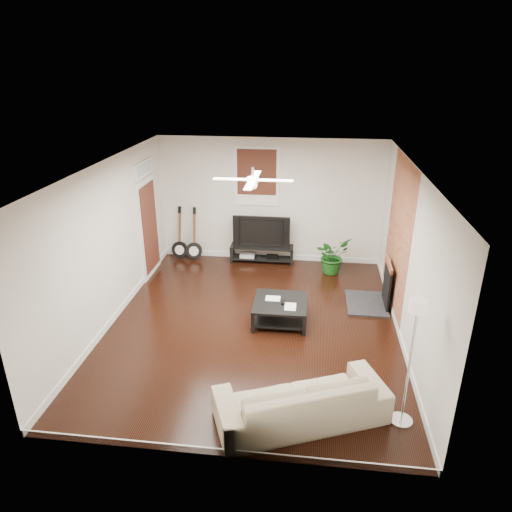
# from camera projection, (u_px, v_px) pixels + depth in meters

# --- Properties ---
(room) EXTENTS (5.01, 6.01, 2.81)m
(room) POSITION_uv_depth(u_px,v_px,m) (253.00, 251.00, 7.68)
(room) COLOR black
(room) RESTS_ON ground
(brick_accent) EXTENTS (0.02, 2.20, 2.80)m
(brick_accent) POSITION_uv_depth(u_px,v_px,m) (398.00, 237.00, 8.32)
(brick_accent) COLOR #9C4B32
(brick_accent) RESTS_ON floor
(fireplace) EXTENTS (0.80, 1.10, 0.92)m
(fireplace) POSITION_uv_depth(u_px,v_px,m) (376.00, 283.00, 8.71)
(fireplace) COLOR black
(fireplace) RESTS_ON floor
(window_back) EXTENTS (1.00, 0.06, 1.30)m
(window_back) POSITION_uv_depth(u_px,v_px,m) (257.00, 177.00, 10.22)
(window_back) COLOR black
(window_back) RESTS_ON wall_back
(door_left) EXTENTS (0.08, 1.00, 2.50)m
(door_left) POSITION_uv_depth(u_px,v_px,m) (148.00, 218.00, 9.75)
(door_left) COLOR white
(door_left) RESTS_ON wall_left
(tv_stand) EXTENTS (1.43, 0.38, 0.40)m
(tv_stand) POSITION_uv_depth(u_px,v_px,m) (262.00, 254.00, 10.71)
(tv_stand) COLOR black
(tv_stand) RESTS_ON floor
(tv) EXTENTS (1.28, 0.17, 0.74)m
(tv) POSITION_uv_depth(u_px,v_px,m) (262.00, 230.00, 10.51)
(tv) COLOR black
(tv) RESTS_ON tv_stand
(coffee_table) EXTENTS (0.93, 0.93, 0.39)m
(coffee_table) POSITION_uv_depth(u_px,v_px,m) (280.00, 311.00, 8.27)
(coffee_table) COLOR black
(coffee_table) RESTS_ON floor
(sofa) EXTENTS (2.35, 1.62, 0.64)m
(sofa) POSITION_uv_depth(u_px,v_px,m) (301.00, 399.00, 5.95)
(sofa) COLOR tan
(sofa) RESTS_ON floor
(floor_lamp) EXTENTS (0.38, 0.38, 1.79)m
(floor_lamp) POSITION_uv_depth(u_px,v_px,m) (410.00, 364.00, 5.68)
(floor_lamp) COLOR silver
(floor_lamp) RESTS_ON floor
(potted_plant) EXTENTS (0.95, 0.95, 0.80)m
(potted_plant) POSITION_uv_depth(u_px,v_px,m) (332.00, 255.00, 10.10)
(potted_plant) COLOR #185418
(potted_plant) RESTS_ON floor
(guitar_left) EXTENTS (0.41, 0.31, 1.24)m
(guitar_left) POSITION_uv_depth(u_px,v_px,m) (179.00, 234.00, 10.73)
(guitar_left) COLOR black
(guitar_left) RESTS_ON floor
(guitar_right) EXTENTS (0.39, 0.27, 1.24)m
(guitar_right) POSITION_uv_depth(u_px,v_px,m) (193.00, 235.00, 10.67)
(guitar_right) COLOR black
(guitar_right) RESTS_ON floor
(ceiling_fan) EXTENTS (1.24, 1.24, 0.32)m
(ceiling_fan) POSITION_uv_depth(u_px,v_px,m) (253.00, 180.00, 7.22)
(ceiling_fan) COLOR white
(ceiling_fan) RESTS_ON ceiling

